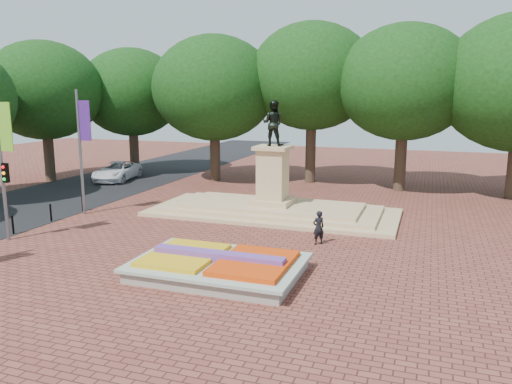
{
  "coord_description": "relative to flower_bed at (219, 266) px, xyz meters",
  "views": [
    {
      "loc": [
        8.29,
        -18.47,
        6.76
      ],
      "look_at": [
        0.65,
        3.3,
        2.2
      ],
      "focal_mm": 35.0,
      "sensor_mm": 36.0,
      "label": 1
    }
  ],
  "objects": [
    {
      "name": "ground",
      "position": [
        -1.03,
        2.0,
        -0.38
      ],
      "size": [
        90.0,
        90.0,
        0.0
      ],
      "primitive_type": "plane",
      "color": "brown",
      "rests_on": "ground"
    },
    {
      "name": "asphalt_street",
      "position": [
        -16.03,
        7.0,
        -0.37
      ],
      "size": [
        9.0,
        90.0,
        0.02
      ],
      "primitive_type": "cube",
      "color": "black",
      "rests_on": "ground"
    },
    {
      "name": "flower_bed",
      "position": [
        0.0,
        0.0,
        0.0
      ],
      "size": [
        6.3,
        4.3,
        0.91
      ],
      "color": "gray",
      "rests_on": "ground"
    },
    {
      "name": "monument",
      "position": [
        -1.03,
        10.0,
        0.5
      ],
      "size": [
        14.0,
        6.0,
        6.4
      ],
      "color": "tan",
      "rests_on": "ground"
    },
    {
      "name": "tree_row_back",
      "position": [
        1.31,
        20.0,
        6.29
      ],
      "size": [
        44.8,
        8.8,
        10.43
      ],
      "color": "#33261B",
      "rests_on": "ground"
    },
    {
      "name": "van",
      "position": [
        -16.07,
        16.7,
        0.35
      ],
      "size": [
        3.41,
        5.63,
        1.46
      ],
      "primitive_type": "imported",
      "rotation": [
        0.0,
        0.0,
        0.2
      ],
      "color": "white",
      "rests_on": "ground"
    },
    {
      "name": "pedestrian",
      "position": [
        2.69,
        5.13,
        0.41
      ],
      "size": [
        0.68,
        0.65,
        1.57
      ],
      "primitive_type": "imported",
      "rotation": [
        0.0,
        0.0,
        3.83
      ],
      "color": "black",
      "rests_on": "ground"
    }
  ]
}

